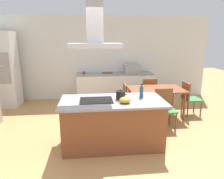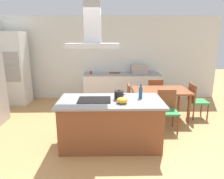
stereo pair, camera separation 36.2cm
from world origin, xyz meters
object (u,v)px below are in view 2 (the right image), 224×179
object	(u,v)px
dining_table	(160,93)
range_hood	(93,33)
tea_kettle	(119,95)
cooktop	(94,100)
chair_at_right_end	(196,99)
mixing_bowl	(122,100)
olive_oil_bottle	(141,93)
chair_facing_island	(167,107)
coffee_mug_red	(91,72)
cutting_board	(114,73)
wall_oven_stack	(15,69)
chair_facing_back_wall	(154,92)
countertop_microwave	(139,69)
chair_at_left_end	(124,99)

from	to	relation	value
dining_table	range_hood	distance (m)	2.53
tea_kettle	dining_table	world-z (taller)	tea_kettle
cooktop	chair_at_right_end	xyz separation A→B (m)	(2.49, 1.35, -0.40)
range_hood	chair_at_right_end	bearing A→B (deg)	28.46
mixing_bowl	dining_table	distance (m)	1.91
olive_oil_bottle	dining_table	bearing A→B (deg)	60.48
chair_at_right_end	chair_facing_island	bearing A→B (deg)	-143.99
coffee_mug_red	chair_facing_island	distance (m)	2.87
cutting_board	range_hood	world-z (taller)	range_hood
olive_oil_bottle	wall_oven_stack	world-z (taller)	wall_oven_stack
coffee_mug_red	cooktop	bearing A→B (deg)	-84.05
mixing_bowl	coffee_mug_red	bearing A→B (deg)	104.78
mixing_bowl	range_hood	world-z (taller)	range_hood
chair_facing_island	range_hood	size ratio (longest dim) A/B	0.99
mixing_bowl	chair_facing_back_wall	world-z (taller)	mixing_bowl
tea_kettle	coffee_mug_red	world-z (taller)	tea_kettle
wall_oven_stack	dining_table	xyz separation A→B (m)	(4.18, -1.29, -0.43)
countertop_microwave	cutting_board	xyz separation A→B (m)	(-0.80, 0.05, -0.13)
range_hood	cutting_board	bearing A→B (deg)	81.19
cooktop	chair_facing_back_wall	size ratio (longest dim) A/B	0.67
coffee_mug_red	chair_at_left_end	bearing A→B (deg)	-56.94
countertop_microwave	chair_facing_island	size ratio (longest dim) A/B	0.56
tea_kettle	coffee_mug_red	distance (m)	2.88
olive_oil_bottle	chair_facing_back_wall	bearing A→B (deg)	69.73
chair_facing_island	cooktop	bearing A→B (deg)	-156.49
dining_table	chair_at_left_end	xyz separation A→B (m)	(-0.92, -0.00, -0.16)
olive_oil_bottle	cutting_board	distance (m)	2.86
tea_kettle	range_hood	distance (m)	1.21
olive_oil_bottle	wall_oven_stack	size ratio (longest dim) A/B	0.12
cooktop	mixing_bowl	xyz separation A→B (m)	(0.50, -0.20, 0.05)
tea_kettle	olive_oil_bottle	xyz separation A→B (m)	(0.41, 0.06, 0.03)
cutting_board	wall_oven_stack	xyz separation A→B (m)	(-3.05, -0.28, 0.19)
chair_facing_island	countertop_microwave	bearing A→B (deg)	98.45
cutting_board	chair_at_left_end	xyz separation A→B (m)	(0.21, -1.58, -0.40)
chair_at_right_end	range_hood	size ratio (longest dim) A/B	0.99
chair_facing_back_wall	mixing_bowl	bearing A→B (deg)	-115.94
wall_oven_stack	range_hood	xyz separation A→B (m)	(2.60, -2.65, 1.00)
coffee_mug_red	chair_facing_island	xyz separation A→B (m)	(1.87, -2.14, -0.44)
cooktop	chair_facing_island	xyz separation A→B (m)	(1.58, 0.69, -0.40)
chair_facing_back_wall	range_hood	distance (m)	3.02
mixing_bowl	wall_oven_stack	size ratio (longest dim) A/B	0.09
mixing_bowl	chair_facing_island	world-z (taller)	mixing_bowl
countertop_microwave	olive_oil_bottle	bearing A→B (deg)	-97.81
coffee_mug_red	cutting_board	distance (m)	0.76
dining_table	range_hood	size ratio (longest dim) A/B	1.56
tea_kettle	coffee_mug_red	size ratio (longest dim) A/B	2.48
tea_kettle	cutting_board	world-z (taller)	tea_kettle
tea_kettle	wall_oven_stack	size ratio (longest dim) A/B	0.10
tea_kettle	cooktop	bearing A→B (deg)	-174.55
mixing_bowl	countertop_microwave	distance (m)	3.17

